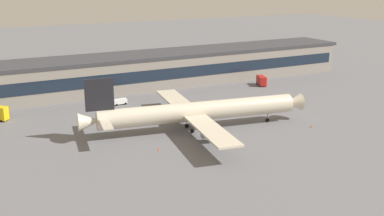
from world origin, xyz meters
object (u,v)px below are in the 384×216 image
(airliner, at_px, (196,111))
(traffic_cone_2, at_px, (243,144))
(follow_me_car, at_px, (120,101))
(traffic_cone_0, at_px, (311,126))
(stair_truck, at_px, (261,80))
(traffic_cone_1, at_px, (159,149))

(airliner, xyz_separation_m, traffic_cone_2, (4.68, -15.91, -4.85))
(follow_me_car, relative_size, traffic_cone_2, 8.03)
(follow_me_car, xyz_separation_m, traffic_cone_0, (38.44, -46.79, -0.73))
(follow_me_car, relative_size, traffic_cone_0, 6.26)
(airliner, xyz_separation_m, stair_truck, (47.02, 35.01, -3.15))
(stair_truck, height_order, traffic_cone_2, stair_truck)
(traffic_cone_0, bearing_deg, traffic_cone_1, 175.14)
(airliner, bearing_deg, follow_me_car, 105.59)
(airliner, relative_size, follow_me_car, 13.90)
(airliner, height_order, traffic_cone_2, airliner)
(stair_truck, bearing_deg, airliner, -143.33)
(airliner, distance_m, traffic_cone_1, 18.26)
(traffic_cone_0, bearing_deg, follow_me_car, 129.41)
(airliner, height_order, traffic_cone_0, airliner)
(stair_truck, bearing_deg, traffic_cone_2, -129.74)
(airliner, xyz_separation_m, traffic_cone_1, (-14.98, -9.25, -4.85))
(stair_truck, bearing_deg, traffic_cone_1, -144.48)
(traffic_cone_1, xyz_separation_m, traffic_cone_2, (19.66, -6.66, -0.00))
(traffic_cone_0, height_order, traffic_cone_1, traffic_cone_0)
(stair_truck, xyz_separation_m, traffic_cone_2, (-42.34, -50.92, -1.70))
(traffic_cone_0, relative_size, traffic_cone_1, 1.27)
(stair_truck, bearing_deg, traffic_cone_0, -110.56)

